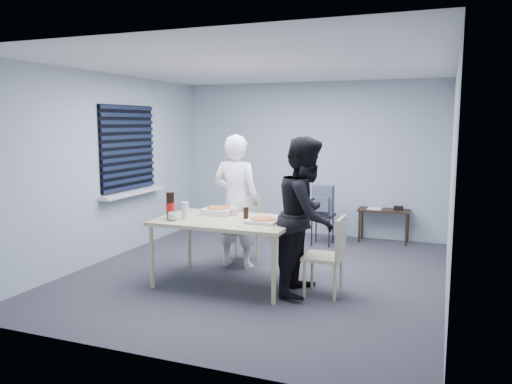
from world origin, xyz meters
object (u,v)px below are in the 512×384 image
at_px(person_black, 306,216).
at_px(side_table, 384,214).
at_px(person_white, 236,201).
at_px(backpack, 323,200).
at_px(soda_bottle, 170,206).
at_px(chair_far, 244,224).
at_px(mug_a, 173,216).
at_px(chair_right, 331,251).
at_px(dining_table, 226,224).
at_px(mug_b, 235,212).
at_px(stool, 323,221).

bearing_deg(person_black, side_table, -11.00).
bearing_deg(person_white, backpack, -116.80).
bearing_deg(soda_bottle, person_black, 8.73).
bearing_deg(person_black, chair_far, 49.45).
relative_size(chair_far, mug_a, 7.24).
bearing_deg(chair_far, person_black, -40.55).
height_order(person_black, side_table, person_black).
bearing_deg(chair_right, dining_table, -177.93).
relative_size(person_white, mug_a, 14.39).
relative_size(person_black, soda_bottle, 5.60).
height_order(mug_a, mug_b, mug_a).
bearing_deg(backpack, chair_far, -99.21).
bearing_deg(stool, dining_table, -105.08).
xyz_separation_m(person_white, mug_b, (0.19, -0.46, -0.05)).
bearing_deg(stool, person_black, -81.36).
height_order(dining_table, soda_bottle, soda_bottle).
bearing_deg(mug_a, soda_bottle, 132.88).
relative_size(chair_far, backpack, 1.97).
bearing_deg(dining_table, person_white, 104.05).
distance_m(backpack, mug_b, 2.13).
height_order(person_white, soda_bottle, person_white).
bearing_deg(chair_right, stool, 105.75).
bearing_deg(mug_b, backpack, 73.37).
height_order(dining_table, person_white, person_white).
bearing_deg(side_table, dining_table, -117.99).
distance_m(person_black, mug_a, 1.55).
bearing_deg(side_table, stool, -149.14).
relative_size(dining_table, stool, 3.28).
xyz_separation_m(dining_table, soda_bottle, (-0.64, -0.20, 0.21)).
distance_m(side_table, mug_a, 3.74).
distance_m(dining_table, mug_b, 0.26).
relative_size(chair_right, person_white, 0.50).
bearing_deg(person_black, stool, 8.64).
bearing_deg(mug_b, chair_far, 104.78).
bearing_deg(mug_b, side_table, 59.98).
relative_size(chair_right, side_table, 1.10).
bearing_deg(stool, mug_b, -106.53).
bearing_deg(stool, person_white, -116.60).
distance_m(mug_a, mug_b, 0.77).
xyz_separation_m(person_white, mug_a, (-0.37, -1.00, -0.05)).
bearing_deg(side_table, mug_b, -120.02).
xyz_separation_m(person_black, mug_b, (-0.95, 0.20, -0.05)).
xyz_separation_m(dining_table, chair_right, (1.25, 0.05, -0.22)).
height_order(dining_table, backpack, backpack).
height_order(chair_right, mug_a, chair_right).
bearing_deg(person_black, person_white, 59.89).
distance_m(side_table, mug_b, 3.00).
bearing_deg(chair_right, chair_far, 145.61).
distance_m(side_table, stool, 1.03).
relative_size(stool, mug_a, 4.01).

